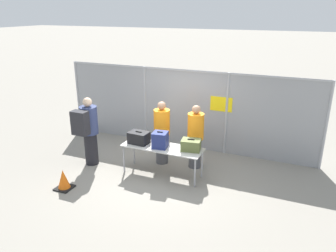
# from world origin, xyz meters

# --- Properties ---
(ground_plane) EXTENTS (120.00, 120.00, 0.00)m
(ground_plane) POSITION_xyz_m (0.00, 0.00, 0.00)
(ground_plane) COLOR gray
(fence_section) EXTENTS (7.46, 0.07, 2.28)m
(fence_section) POSITION_xyz_m (0.01, 1.87, 1.19)
(fence_section) COLOR #9EA0A5
(fence_section) RESTS_ON ground_plane
(inspection_table) EXTENTS (1.96, 0.64, 0.74)m
(inspection_table) POSITION_xyz_m (0.15, 0.01, 0.68)
(inspection_table) COLOR #B2B2AD
(inspection_table) RESTS_ON ground_plane
(suitcase_black) EXTENTS (0.49, 0.37, 0.31)m
(suitcase_black) POSITION_xyz_m (-0.46, 0.00, 0.88)
(suitcase_black) COLOR black
(suitcase_black) RESTS_ON inspection_table
(suitcase_navy) EXTENTS (0.38, 0.38, 0.40)m
(suitcase_navy) POSITION_xyz_m (0.12, -0.03, 0.92)
(suitcase_navy) COLOR navy
(suitcase_navy) RESTS_ON inspection_table
(suitcase_olive) EXTENTS (0.49, 0.40, 0.28)m
(suitcase_olive) POSITION_xyz_m (0.84, 0.10, 0.86)
(suitcase_olive) COLOR #566033
(suitcase_olive) RESTS_ON inspection_table
(traveler_hooded) EXTENTS (0.44, 0.68, 1.78)m
(traveler_hooded) POSITION_xyz_m (-1.79, -0.22, 0.98)
(traveler_hooded) COLOR black
(traveler_hooded) RESTS_ON ground_plane
(security_worker_near) EXTENTS (0.41, 0.41, 1.67)m
(security_worker_near) POSITION_xyz_m (-0.13, 0.62, 0.86)
(security_worker_near) COLOR #4C4C51
(security_worker_near) RESTS_ON ground_plane
(security_worker_far) EXTENTS (0.41, 0.41, 1.64)m
(security_worker_far) POSITION_xyz_m (0.75, 0.72, 0.85)
(security_worker_far) COLOR #4C4C51
(security_worker_far) RESTS_ON ground_plane
(utility_trailer) EXTENTS (4.12, 2.14, 0.70)m
(utility_trailer) POSITION_xyz_m (1.15, 3.26, 0.41)
(utility_trailer) COLOR #B2B2B7
(utility_trailer) RESTS_ON ground_plane
(traffic_cone) EXTENTS (0.37, 0.37, 0.46)m
(traffic_cone) POSITION_xyz_m (-1.61, -1.47, 0.21)
(traffic_cone) COLOR black
(traffic_cone) RESTS_ON ground_plane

